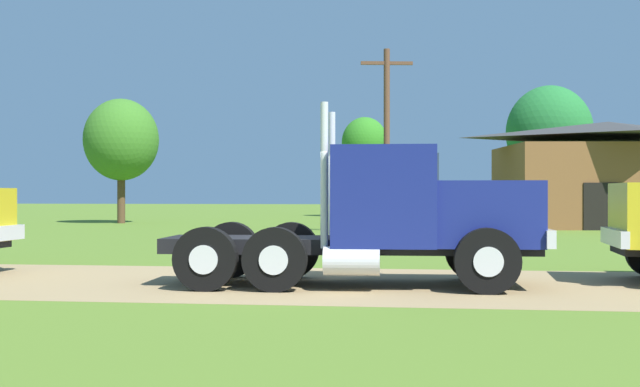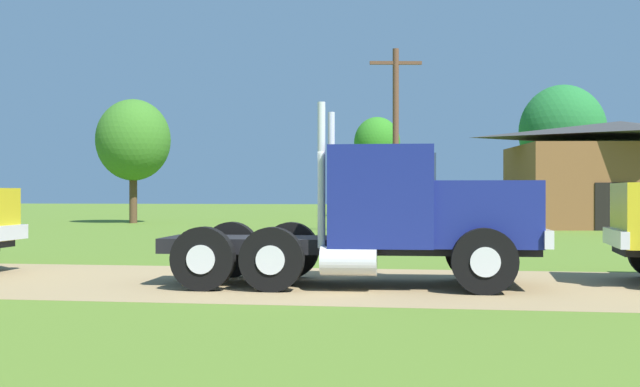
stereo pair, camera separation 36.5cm
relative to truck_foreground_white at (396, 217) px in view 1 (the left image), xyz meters
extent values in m
plane|color=#547324|center=(-1.72, 0.17, -1.30)|extent=(200.00, 200.00, 0.00)
cube|color=#9A7F55|center=(-1.72, 0.17, -1.29)|extent=(120.00, 6.20, 0.01)
cube|color=black|center=(-0.89, -0.02, -0.53)|extent=(7.08, 1.85, 0.28)
cube|color=navy|center=(1.66, 0.08, 0.07)|extent=(2.00, 2.13, 1.21)
cube|color=silver|center=(2.67, 0.12, -0.35)|extent=(0.25, 2.25, 0.32)
cube|color=navy|center=(-0.24, 0.00, 0.39)|extent=(1.97, 2.42, 1.85)
cube|color=#2D3D4C|center=(0.72, 0.04, 0.76)|extent=(0.12, 1.95, 0.81)
cylinder|color=silver|center=(-1.33, 0.89, 0.78)|extent=(0.14, 0.14, 2.62)
cylinder|color=silver|center=(-1.25, -0.96, 0.78)|extent=(0.14, 0.14, 2.62)
cylinder|color=silver|center=(-0.76, -1.04, -0.75)|extent=(1.02, 0.56, 0.52)
cylinder|color=black|center=(1.52, 1.25, -0.72)|extent=(1.16, 0.35, 1.15)
cylinder|color=silver|center=(1.51, 1.41, -0.72)|extent=(0.52, 0.06, 0.52)
cylinder|color=black|center=(1.61, -1.09, -0.72)|extent=(1.16, 0.35, 1.15)
cylinder|color=silver|center=(1.62, -1.25, -0.72)|extent=(0.52, 0.06, 0.52)
cylinder|color=black|center=(-3.45, 1.04, -0.72)|extent=(1.16, 0.35, 1.15)
cylinder|color=silver|center=(-3.46, 1.20, -0.72)|extent=(0.52, 0.06, 0.52)
cylinder|color=black|center=(-3.36, -1.29, -0.72)|extent=(1.16, 0.35, 1.15)
cylinder|color=silver|center=(-3.35, -1.45, -0.72)|extent=(0.52, 0.06, 0.52)
cylinder|color=black|center=(-2.20, 1.10, -0.72)|extent=(1.16, 0.35, 1.15)
cylinder|color=silver|center=(-2.21, 1.25, -0.72)|extent=(0.52, 0.06, 0.52)
cylinder|color=black|center=(-2.11, -1.24, -0.72)|extent=(1.16, 0.35, 1.15)
cylinder|color=silver|center=(-2.10, -1.40, -0.72)|extent=(0.52, 0.06, 0.52)
cube|color=silver|center=(4.21, 1.08, -0.41)|extent=(0.26, 2.23, 0.32)
cube|color=brown|center=(9.72, 27.22, 0.75)|extent=(11.09, 8.62, 4.10)
pyramid|color=#363636|center=(9.72, 27.22, 3.62)|extent=(11.65, 9.05, 0.82)
cube|color=black|center=(8.67, 23.33, -0.20)|extent=(1.79, 0.29, 2.20)
cylinder|color=brown|center=(-1.07, 19.02, 2.61)|extent=(0.26, 0.26, 7.82)
cube|color=brown|center=(-1.07, 19.02, 5.92)|extent=(2.19, 0.51, 0.14)
cylinder|color=#513823|center=(-16.50, 28.66, 0.22)|extent=(0.44, 0.44, 3.04)
ellipsoid|color=#377021|center=(-16.50, 28.66, 3.43)|extent=(4.20, 4.20, 4.62)
cylinder|color=#513823|center=(-3.73, 42.31, 0.70)|extent=(0.44, 0.44, 3.99)
ellipsoid|color=#2E7A1E|center=(-3.73, 42.31, 4.00)|extent=(3.27, 3.27, 3.60)
cylinder|color=#513823|center=(8.39, 37.81, 0.40)|extent=(0.44, 0.44, 3.39)
ellipsoid|color=#226D2F|center=(8.39, 37.81, 4.26)|extent=(5.44, 5.44, 5.98)
camera|label=1|loc=(0.54, -15.43, 0.48)|focal=45.66mm
camera|label=2|loc=(0.90, -15.37, 0.48)|focal=45.66mm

